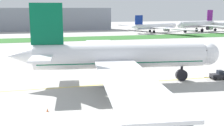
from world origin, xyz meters
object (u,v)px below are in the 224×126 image
object	(u,v)px
parked_airliner_far_centre	(154,27)
parked_airliner_far_right	(198,24)
airliner_foreground	(118,57)
pushback_tug	(218,75)
traffic_cone_port_wing	(47,110)
service_truck_baggage_loader	(53,51)
ground_crew_wingwalker_port	(110,79)

from	to	relation	value
parked_airliner_far_centre	parked_airliner_far_right	bearing A→B (deg)	-4.30
airliner_foreground	parked_airliner_far_centre	distance (m)	148.58
pushback_tug	traffic_cone_port_wing	distance (m)	44.63
parked_airliner_far_centre	parked_airliner_far_right	distance (m)	34.58
parked_airliner_far_centre	service_truck_baggage_loader	bearing A→B (deg)	-132.70
pushback_tug	parked_airliner_far_centre	bearing A→B (deg)	73.52
pushback_tug	service_truck_baggage_loader	distance (m)	63.90
airliner_foreground	parked_airliner_far_right	size ratio (longest dim) A/B	1.21
pushback_tug	service_truck_baggage_loader	bearing A→B (deg)	126.61
ground_crew_wingwalker_port	service_truck_baggage_loader	bearing A→B (deg)	102.55
ground_crew_wingwalker_port	service_truck_baggage_loader	xyz separation A→B (m)	(-10.61, 47.64, 0.36)
traffic_cone_port_wing	parked_airliner_far_right	world-z (taller)	parked_airliner_far_right
airliner_foreground	ground_crew_wingwalker_port	distance (m)	5.75
service_truck_baggage_loader	parked_airliner_far_right	bearing A→B (deg)	36.13
pushback_tug	parked_airliner_far_right	size ratio (longest dim) A/B	0.08
airliner_foreground	ground_crew_wingwalker_port	size ratio (longest dim) A/B	46.53
traffic_cone_port_wing	parked_airliner_far_centre	bearing A→B (deg)	60.82
parked_airliner_far_centre	traffic_cone_port_wing	bearing A→B (deg)	-119.18
parked_airliner_far_centre	parked_airliner_far_right	world-z (taller)	parked_airliner_far_right
pushback_tug	parked_airliner_far_centre	distance (m)	142.16
parked_airliner_far_right	service_truck_baggage_loader	bearing A→B (deg)	-143.87
ground_crew_wingwalker_port	parked_airliner_far_right	xyz separation A→B (m)	(102.27, 130.05, 4.55)
ground_crew_wingwalker_port	pushback_tug	bearing A→B (deg)	-7.56
airliner_foreground	parked_airliner_far_right	bearing A→B (deg)	52.46
airliner_foreground	traffic_cone_port_wing	xyz separation A→B (m)	(-17.26, -15.69, -6.13)
ground_crew_wingwalker_port	service_truck_baggage_loader	distance (m)	48.81
service_truck_baggage_loader	ground_crew_wingwalker_port	bearing A→B (deg)	-77.45
airliner_foreground	ground_crew_wingwalker_port	bearing A→B (deg)	164.84
ground_crew_wingwalker_port	parked_airliner_far_centre	xyz separation A→B (m)	(67.81, 132.64, 3.35)
traffic_cone_port_wing	parked_airliner_far_centre	size ratio (longest dim) A/B	0.01
service_truck_baggage_loader	parked_airliner_far_centre	distance (m)	115.68
service_truck_baggage_loader	parked_airliner_far_centre	world-z (taller)	parked_airliner_far_centre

